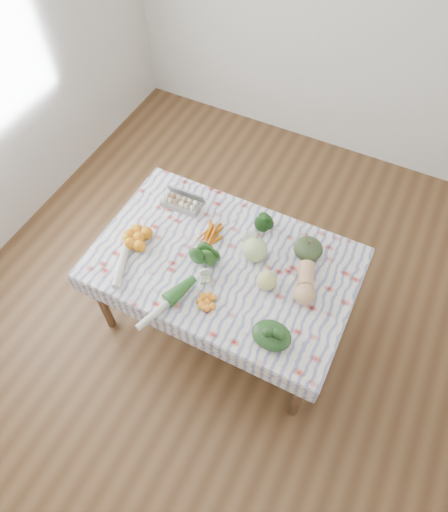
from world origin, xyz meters
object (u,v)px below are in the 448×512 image
(egg_carton, at_px, (181,204))
(butternut_squash, at_px, (306,283))
(kabocha_squash, at_px, (308,249))
(cabbage, at_px, (255,250))
(grapefruit, at_px, (267,280))
(dining_table, at_px, (224,268))

(egg_carton, distance_m, butternut_squash, 1.03)
(kabocha_squash, bearing_deg, butternut_squash, -72.67)
(cabbage, relative_size, butternut_squash, 0.57)
(kabocha_squash, bearing_deg, egg_carton, -179.01)
(egg_carton, height_order, kabocha_squash, kabocha_squash)
(cabbage, distance_m, butternut_squash, 0.38)
(grapefruit, bearing_deg, kabocha_squash, 67.37)
(dining_table, xyz_separation_m, kabocha_squash, (0.45, 0.29, 0.14))
(cabbage, xyz_separation_m, butternut_squash, (0.37, -0.07, -0.01))
(kabocha_squash, height_order, cabbage, cabbage)
(butternut_squash, bearing_deg, dining_table, 167.17)
(dining_table, bearing_deg, egg_carton, 149.98)
(kabocha_squash, relative_size, butternut_squash, 0.66)
(grapefruit, bearing_deg, egg_carton, 157.86)
(cabbage, bearing_deg, grapefruit, -46.58)
(dining_table, distance_m, egg_carton, 0.56)
(egg_carton, xyz_separation_m, cabbage, (0.63, -0.16, 0.04))
(cabbage, bearing_deg, egg_carton, 166.09)
(butternut_squash, distance_m, grapefruit, 0.23)
(butternut_squash, bearing_deg, egg_carton, 149.66)
(egg_carton, bearing_deg, kabocha_squash, -1.82)
(kabocha_squash, xyz_separation_m, cabbage, (-0.29, -0.17, 0.02))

